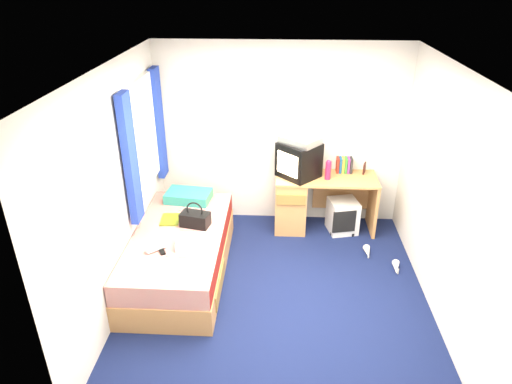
# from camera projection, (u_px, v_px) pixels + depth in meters

# --- Properties ---
(ground) EXTENTS (3.40, 3.40, 0.00)m
(ground) POSITION_uv_depth(u_px,v_px,m) (276.00, 293.00, 4.95)
(ground) COLOR #0C1438
(ground) RESTS_ON ground
(room_shell) EXTENTS (3.40, 3.40, 3.40)m
(room_shell) POSITION_uv_depth(u_px,v_px,m) (279.00, 171.00, 4.30)
(room_shell) COLOR white
(room_shell) RESTS_ON ground
(bed) EXTENTS (1.01, 2.00, 0.54)m
(bed) POSITION_uv_depth(u_px,v_px,m) (180.00, 253.00, 5.17)
(bed) COLOR tan
(bed) RESTS_ON ground
(pillow) EXTENTS (0.58, 0.41, 0.12)m
(pillow) POSITION_uv_depth(u_px,v_px,m) (189.00, 196.00, 5.70)
(pillow) COLOR #185F9F
(pillow) RESTS_ON bed
(desk) EXTENTS (1.30, 0.55, 0.75)m
(desk) POSITION_uv_depth(u_px,v_px,m) (304.00, 200.00, 6.03)
(desk) COLOR tan
(desk) RESTS_ON ground
(storage_cube) EXTENTS (0.42, 0.42, 0.44)m
(storage_cube) POSITION_uv_depth(u_px,v_px,m) (343.00, 216.00, 6.02)
(storage_cube) COLOR silver
(storage_cube) RESTS_ON ground
(crt_tv) EXTENTS (0.61, 0.61, 0.45)m
(crt_tv) POSITION_uv_depth(u_px,v_px,m) (299.00, 160.00, 5.78)
(crt_tv) COLOR black
(crt_tv) RESTS_ON desk
(vcr) EXTENTS (0.56, 0.54, 0.09)m
(vcr) POSITION_uv_depth(u_px,v_px,m) (300.00, 140.00, 5.66)
(vcr) COLOR #BCBCBE
(vcr) RESTS_ON crt_tv
(book_row) EXTENTS (0.20, 0.13, 0.20)m
(book_row) POSITION_uv_depth(u_px,v_px,m) (344.00, 165.00, 5.95)
(book_row) COLOR maroon
(book_row) RESTS_ON desk
(picture_frame) EXTENTS (0.06, 0.12, 0.14)m
(picture_frame) POSITION_uv_depth(u_px,v_px,m) (364.00, 168.00, 5.93)
(picture_frame) COLOR #321510
(picture_frame) RESTS_ON desk
(pink_water_bottle) EXTENTS (0.09, 0.09, 0.23)m
(pink_water_bottle) POSITION_uv_depth(u_px,v_px,m) (328.00, 171.00, 5.75)
(pink_water_bottle) COLOR #DB1F49
(pink_water_bottle) RESTS_ON desk
(aerosol_can) EXTENTS (0.06, 0.06, 0.20)m
(aerosol_can) POSITION_uv_depth(u_px,v_px,m) (319.00, 167.00, 5.89)
(aerosol_can) COLOR silver
(aerosol_can) RESTS_ON desk
(handbag) EXTENTS (0.35, 0.25, 0.30)m
(handbag) POSITION_uv_depth(u_px,v_px,m) (195.00, 219.00, 5.14)
(handbag) COLOR black
(handbag) RESTS_ON bed
(towel) EXTENTS (0.33, 0.28, 0.10)m
(towel) POSITION_uv_depth(u_px,v_px,m) (191.00, 243.00, 4.76)
(towel) COLOR white
(towel) RESTS_ON bed
(magazine) EXTENTS (0.23, 0.29, 0.01)m
(magazine) POSITION_uv_depth(u_px,v_px,m) (170.00, 219.00, 5.28)
(magazine) COLOR #B4D117
(magazine) RESTS_ON bed
(water_bottle) EXTENTS (0.20, 0.18, 0.07)m
(water_bottle) POSITION_uv_depth(u_px,v_px,m) (156.00, 248.00, 4.71)
(water_bottle) COLOR silver
(water_bottle) RESTS_ON bed
(colour_swatch_fan) EXTENTS (0.22, 0.07, 0.01)m
(colour_swatch_fan) POSITION_uv_depth(u_px,v_px,m) (177.00, 255.00, 4.64)
(colour_swatch_fan) COLOR yellow
(colour_swatch_fan) RESTS_ON bed
(remote_control) EXTENTS (0.12, 0.16, 0.02)m
(remote_control) POSITION_uv_depth(u_px,v_px,m) (162.00, 250.00, 4.71)
(remote_control) COLOR black
(remote_control) RESTS_ON bed
(window_assembly) EXTENTS (0.11, 1.42, 1.40)m
(window_assembly) POSITION_uv_depth(u_px,v_px,m) (144.00, 139.00, 5.19)
(window_assembly) COLOR silver
(window_assembly) RESTS_ON room_shell
(white_heels) EXTENTS (0.39, 0.53, 0.09)m
(white_heels) POSITION_uv_depth(u_px,v_px,m) (382.00, 260.00, 5.43)
(white_heels) COLOR silver
(white_heels) RESTS_ON ground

